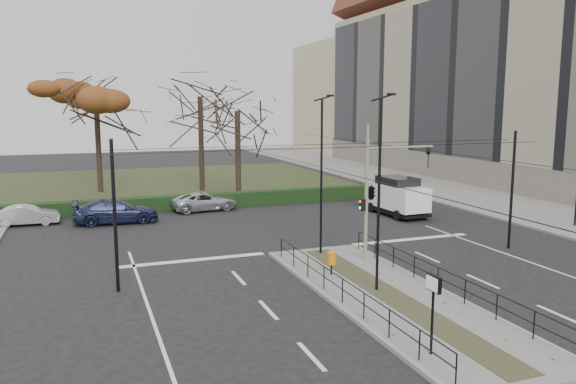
% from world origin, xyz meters
% --- Properties ---
extents(ground, '(140.00, 140.00, 0.00)m').
position_xyz_m(ground, '(0.00, 0.00, 0.00)').
color(ground, black).
rests_on(ground, ground).
extents(median_island, '(4.40, 15.00, 0.14)m').
position_xyz_m(median_island, '(0.00, -2.50, 0.07)').
color(median_island, slate).
rests_on(median_island, ground).
extents(sidewalk_east, '(8.00, 90.00, 0.14)m').
position_xyz_m(sidewalk_east, '(18.00, 22.00, 0.07)').
color(sidewalk_east, slate).
rests_on(sidewalk_east, ground).
extents(park, '(38.00, 26.00, 0.10)m').
position_xyz_m(park, '(-6.00, 32.00, 0.05)').
color(park, black).
rests_on(park, ground).
extents(hedge, '(38.00, 1.00, 1.00)m').
position_xyz_m(hedge, '(-6.00, 18.60, 0.50)').
color(hedge, black).
rests_on(hedge, ground).
extents(apartment_block, '(13.09, 52.10, 21.64)m').
position_xyz_m(apartment_block, '(27.97, 23.97, 10.39)').
color(apartment_block, '#BFAE8A').
rests_on(apartment_block, ground).
extents(median_railing, '(4.14, 13.24, 0.92)m').
position_xyz_m(median_railing, '(0.00, -2.60, 0.98)').
color(median_railing, black).
rests_on(median_railing, median_island).
extents(catenary, '(20.00, 34.00, 6.00)m').
position_xyz_m(catenary, '(0.00, 1.62, 3.42)').
color(catenary, black).
rests_on(catenary, ground).
extents(traffic_light, '(3.82, 2.20, 5.62)m').
position_xyz_m(traffic_light, '(1.80, 2.24, 3.41)').
color(traffic_light, gray).
rests_on(traffic_light, median_island).
extents(litter_bin, '(0.38, 0.38, 0.98)m').
position_xyz_m(litter_bin, '(-0.99, 0.66, 0.84)').
color(litter_bin, black).
rests_on(litter_bin, median_island).
extents(info_panel, '(0.13, 0.61, 2.36)m').
position_xyz_m(info_panel, '(-1.51, -7.33, 1.99)').
color(info_panel, black).
rests_on(info_panel, median_island).
extents(streetlamp_median_near, '(0.63, 0.13, 7.57)m').
position_xyz_m(streetlamp_median_near, '(-0.15, -1.77, 3.99)').
color(streetlamp_median_near, black).
rests_on(streetlamp_median_near, median_island).
extents(streetlamp_median_far, '(0.64, 0.13, 7.60)m').
position_xyz_m(streetlamp_median_far, '(-0.00, 3.99, 4.00)').
color(streetlamp_median_far, black).
rests_on(streetlamp_median_far, median_island).
extents(parked_car_second, '(3.75, 1.35, 1.23)m').
position_xyz_m(parked_car_second, '(-13.97, 16.72, 0.62)').
color(parked_car_second, '#ACAEB4').
rests_on(parked_car_second, ground).
extents(parked_car_third, '(5.19, 2.31, 1.48)m').
position_xyz_m(parked_car_third, '(-8.84, 15.48, 0.74)').
color(parked_car_third, '#1F2448').
rests_on(parked_car_third, ground).
extents(parked_car_fourth, '(4.71, 2.54, 1.26)m').
position_xyz_m(parked_car_fourth, '(-2.81, 17.69, 0.63)').
color(parked_car_fourth, '#ACAEB4').
rests_on(parked_car_fourth, ground).
extents(white_van, '(2.41, 4.96, 2.56)m').
position_xyz_m(white_van, '(8.84, 11.62, 1.33)').
color(white_van, white).
rests_on(white_van, ground).
extents(rust_tree, '(8.95, 8.95, 10.48)m').
position_xyz_m(rust_tree, '(-9.28, 28.51, 8.06)').
color(rust_tree, black).
rests_on(rust_tree, park).
extents(bare_tree_center, '(6.97, 6.97, 10.43)m').
position_xyz_m(bare_tree_center, '(-1.19, 26.24, 7.37)').
color(bare_tree_center, black).
rests_on(bare_tree_center, park).
extents(bare_tree_near, '(6.52, 6.52, 8.90)m').
position_xyz_m(bare_tree_near, '(0.83, 22.06, 6.30)').
color(bare_tree_near, black).
rests_on(bare_tree_near, park).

